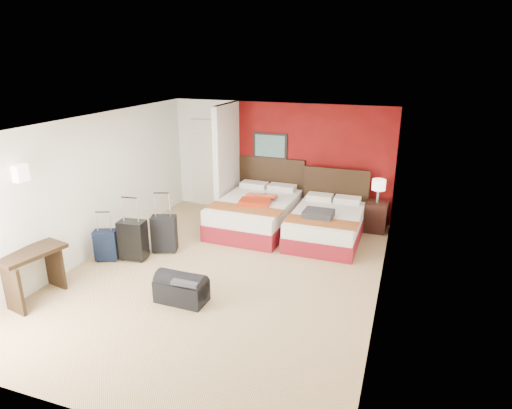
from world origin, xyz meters
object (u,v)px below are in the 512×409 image
at_px(bed_right, 326,226).
at_px(nightstand, 376,217).
at_px(duffel_bag, 181,290).
at_px(desk, 35,275).
at_px(suitcase_black, 133,241).
at_px(suitcase_charcoal, 164,235).
at_px(bed_left, 255,214).
at_px(suitcase_navy, 106,246).
at_px(red_suitcase_open, 258,199).
at_px(table_lamp, 378,191).

bearing_deg(bed_right, nightstand, 43.26).
bearing_deg(duffel_bag, desk, -160.97).
xyz_separation_m(suitcase_black, suitcase_charcoal, (0.34, 0.48, -0.02)).
relative_size(suitcase_black, suitcase_charcoal, 1.06).
xyz_separation_m(bed_left, bed_right, (1.50, -0.11, -0.03)).
relative_size(bed_right, suitcase_navy, 3.53).
height_order(red_suitcase_open, table_lamp, table_lamp).
distance_m(bed_left, bed_right, 1.51).
height_order(nightstand, desk, desk).
relative_size(bed_left, suitcase_navy, 3.96).
height_order(bed_right, table_lamp, table_lamp).
bearing_deg(bed_right, suitcase_navy, -147.26).
height_order(bed_left, nightstand, bed_left).
xyz_separation_m(red_suitcase_open, suitcase_black, (-1.65, -2.01, -0.34)).
bearing_deg(suitcase_black, suitcase_charcoal, 47.23).
bearing_deg(suitcase_navy, duffel_bag, -44.62).
bearing_deg(suitcase_charcoal, duffel_bag, -70.81).
bearing_deg(desk, table_lamp, 56.54).
distance_m(red_suitcase_open, suitcase_black, 2.62).
xyz_separation_m(bed_right, suitcase_black, (-3.05, -2.00, 0.06)).
bearing_deg(nightstand, red_suitcase_open, -158.67).
distance_m(red_suitcase_open, desk, 4.28).
relative_size(table_lamp, duffel_bag, 0.64).
height_order(red_suitcase_open, suitcase_navy, red_suitcase_open).
distance_m(bed_left, red_suitcase_open, 0.39).
distance_m(table_lamp, duffel_bag, 4.57).
xyz_separation_m(table_lamp, desk, (-4.52, -4.45, -0.47)).
height_order(suitcase_charcoal, duffel_bag, suitcase_charcoal).
bearing_deg(desk, bed_right, 56.98).
xyz_separation_m(bed_right, duffel_bag, (-1.57, -2.99, -0.09)).
relative_size(red_suitcase_open, nightstand, 1.34).
bearing_deg(suitcase_black, bed_left, 46.90).
distance_m(bed_left, suitcase_black, 2.61).
distance_m(bed_left, suitcase_navy, 3.03).
distance_m(bed_left, suitcase_charcoal, 2.03).
xyz_separation_m(bed_right, desk, (-3.64, -3.64, 0.11)).
height_order(red_suitcase_open, suitcase_charcoal, red_suitcase_open).
bearing_deg(red_suitcase_open, nightstand, 12.43).
bearing_deg(duffel_bag, suitcase_black, 147.99).
relative_size(nightstand, suitcase_navy, 1.16).
bearing_deg(table_lamp, bed_left, -163.47).
height_order(bed_right, suitcase_black, suitcase_black).
relative_size(bed_left, duffel_bag, 2.82).
height_order(bed_left, red_suitcase_open, red_suitcase_open).
relative_size(red_suitcase_open, table_lamp, 1.72).
distance_m(nightstand, suitcase_charcoal, 4.28).
relative_size(bed_right, red_suitcase_open, 2.27).
bearing_deg(suitcase_navy, red_suitcase_open, 24.47).
xyz_separation_m(suitcase_navy, desk, (-0.15, -1.45, 0.12)).
relative_size(bed_left, nightstand, 3.42).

